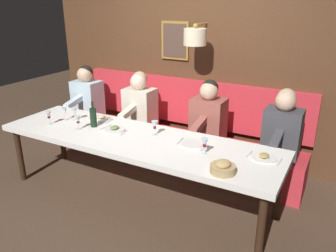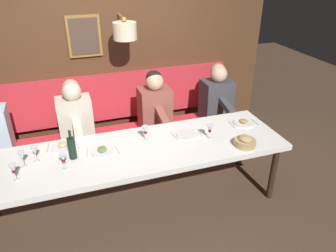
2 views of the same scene
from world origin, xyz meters
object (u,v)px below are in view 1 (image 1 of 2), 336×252
(diner_middle, at_px, (140,103))
(wine_glass_0, at_px, (155,125))
(wine_glass_2, at_px, (65,111))
(wine_glass_5, at_px, (49,115))
(diner_nearest, at_px, (283,127))
(wine_glass_3, at_px, (75,111))
(wine_glass_4, at_px, (78,120))
(wine_glass_1, at_px, (205,143))
(dining_table, at_px, (135,142))
(diner_far, at_px, (87,94))
(diner_near, at_px, (208,114))
(wine_bottle, at_px, (93,117))
(bread_bowl, at_px, (223,168))

(diner_middle, relative_size, wine_glass_0, 4.82)
(wine_glass_2, height_order, wine_glass_5, same)
(diner_nearest, xyz_separation_m, wine_glass_3, (-0.78, 2.30, 0.04))
(wine_glass_2, xyz_separation_m, wine_glass_4, (-0.16, -0.36, -0.00))
(wine_glass_1, bearing_deg, diner_nearest, -30.64)
(dining_table, height_order, wine_glass_5, wine_glass_5)
(dining_table, bearing_deg, wine_glass_2, 87.62)
(diner_far, height_order, wine_glass_4, diner_far)
(dining_table, height_order, wine_glass_3, wine_glass_3)
(diner_near, distance_m, wine_glass_0, 0.80)
(diner_near, bearing_deg, diner_nearest, -90.00)
(dining_table, bearing_deg, wine_glass_3, 84.10)
(diner_nearest, height_order, wine_glass_2, diner_nearest)
(diner_near, bearing_deg, wine_bottle, 127.76)
(dining_table, distance_m, wine_glass_5, 1.13)
(diner_far, distance_m, wine_glass_4, 1.25)
(wine_glass_1, relative_size, wine_glass_2, 1.00)
(wine_glass_5, height_order, bread_bowl, wine_glass_5)
(bread_bowl, bearing_deg, wine_glass_1, 46.79)
(wine_glass_4, bearing_deg, wine_glass_0, -72.60)
(diner_middle, distance_m, wine_bottle, 0.84)
(diner_far, bearing_deg, wine_glass_0, -114.67)
(wine_glass_2, xyz_separation_m, wine_bottle, (-0.00, -0.45, -0.00))
(wine_glass_0, relative_size, wine_glass_2, 1.00)
(diner_far, relative_size, wine_bottle, 2.64)
(diner_near, height_order, wine_glass_0, diner_near)
(wine_glass_0, bearing_deg, diner_middle, 42.48)
(wine_bottle, xyz_separation_m, bread_bowl, (-0.34, -1.70, -0.07))
(wine_glass_0, height_order, wine_glass_4, same)
(diner_nearest, bearing_deg, wine_glass_0, 121.29)
(bread_bowl, bearing_deg, dining_table, 74.72)
(diner_middle, height_order, wine_glass_4, diner_middle)
(wine_glass_5, bearing_deg, diner_middle, -29.82)
(wine_glass_1, relative_size, wine_bottle, 0.55)
(wine_glass_3, bearing_deg, diner_near, -61.09)
(wine_glass_0, height_order, wine_glass_1, same)
(wine_glass_2, bearing_deg, wine_bottle, -90.14)
(wine_glass_0, xyz_separation_m, wine_glass_3, (-0.05, 1.10, 0.00))
(wine_glass_5, distance_m, bread_bowl, 2.21)
(diner_middle, xyz_separation_m, wine_glass_1, (-0.92, -1.33, 0.04))
(wine_glass_4, bearing_deg, bread_bowl, -95.88)
(wine_glass_3, bearing_deg, wine_glass_5, 146.28)
(wine_glass_1, relative_size, bread_bowl, 0.75)
(wine_glass_1, distance_m, wine_glass_3, 1.76)
(diner_near, distance_m, wine_glass_1, 0.98)
(diner_nearest, distance_m, wine_glass_2, 2.55)
(dining_table, xyz_separation_m, wine_glass_1, (-0.04, -0.82, 0.17))
(wine_glass_4, bearing_deg, diner_middle, -10.05)
(wine_glass_2, distance_m, wine_glass_4, 0.39)
(diner_far, xyz_separation_m, wine_glass_3, (-0.78, -0.50, 0.04))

